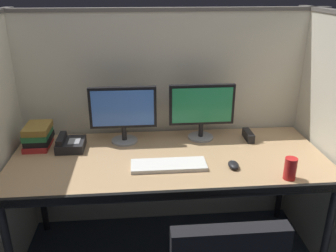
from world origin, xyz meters
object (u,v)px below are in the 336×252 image
(desk, at_px, (169,165))
(red_stapler, at_px, (248,135))
(monitor_right, at_px, (202,108))
(keyboard_main, at_px, (169,165))
(book_stack, at_px, (38,136))
(desk_phone, at_px, (70,144))
(monitor_left, at_px, (123,111))
(soda_can, at_px, (290,169))
(computer_mouse, at_px, (233,165))

(desk, bearing_deg, red_stapler, 21.75)
(monitor_right, xyz_separation_m, keyboard_main, (-0.25, -0.39, -0.20))
(red_stapler, height_order, book_stack, book_stack)
(desk, distance_m, book_stack, 0.86)
(monitor_right, height_order, desk_phone, monitor_right)
(keyboard_main, relative_size, book_stack, 1.92)
(monitor_left, bearing_deg, desk, -43.17)
(monitor_right, xyz_separation_m, red_stapler, (0.31, -0.05, -0.19))
(monitor_right, distance_m, desk_phone, 0.88)
(monitor_right, relative_size, desk_phone, 2.26)
(red_stapler, relative_size, soda_can, 1.23)
(monitor_left, distance_m, monitor_right, 0.51)
(red_stapler, bearing_deg, book_stack, 179.58)
(monitor_left, bearing_deg, keyboard_main, -55.01)
(keyboard_main, bearing_deg, book_stack, 156.62)
(monitor_right, bearing_deg, soda_can, -56.35)
(keyboard_main, height_order, soda_can, soda_can)
(computer_mouse, height_order, book_stack, book_stack)
(red_stapler, bearing_deg, desk_phone, -177.70)
(desk, bearing_deg, desk_phone, 164.09)
(monitor_left, height_order, computer_mouse, monitor_left)
(computer_mouse, bearing_deg, keyboard_main, 173.65)
(soda_can, bearing_deg, monitor_left, 147.97)
(keyboard_main, distance_m, computer_mouse, 0.37)
(keyboard_main, xyz_separation_m, desk_phone, (-0.60, 0.29, 0.02))
(desk, distance_m, desk_phone, 0.64)
(red_stapler, distance_m, soda_can, 0.53)
(desk_phone, bearing_deg, computer_mouse, -18.94)
(keyboard_main, bearing_deg, computer_mouse, -6.35)
(keyboard_main, relative_size, soda_can, 3.52)
(computer_mouse, distance_m, desk_phone, 1.02)
(desk, relative_size, monitor_left, 4.42)
(soda_can, relative_size, desk_phone, 0.64)
(soda_can, height_order, book_stack, book_stack)
(monitor_left, distance_m, book_stack, 0.56)
(monitor_left, height_order, keyboard_main, monitor_left)
(book_stack, bearing_deg, red_stapler, -0.42)
(monitor_left, xyz_separation_m, book_stack, (-0.54, -0.02, -0.14))
(desk, xyz_separation_m, monitor_right, (0.24, 0.27, 0.27))
(book_stack, bearing_deg, soda_can, -20.40)
(desk_phone, relative_size, book_stack, 0.85)
(book_stack, bearing_deg, monitor_left, 2.53)
(red_stapler, xyz_separation_m, desk_phone, (-1.17, -0.05, 0.01))
(desk_phone, height_order, book_stack, book_stack)
(monitor_right, xyz_separation_m, desk_phone, (-0.85, -0.09, -0.18))
(soda_can, bearing_deg, desk_phone, 158.82)
(monitor_left, bearing_deg, monitor_right, 1.53)
(computer_mouse, height_order, soda_can, soda_can)
(keyboard_main, height_order, red_stapler, red_stapler)
(monitor_right, height_order, computer_mouse, monitor_right)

